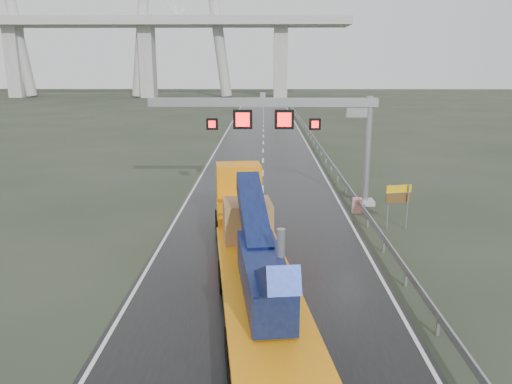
{
  "coord_description": "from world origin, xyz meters",
  "views": [
    {
      "loc": [
        0.07,
        -14.61,
        9.01
      ],
      "look_at": [
        -0.29,
        8.52,
        3.2
      ],
      "focal_mm": 35.0,
      "sensor_mm": 36.0,
      "label": 1
    }
  ],
  "objects_px": {
    "sign_gantry": "(295,121)",
    "exit_sign_pair": "(398,198)",
    "striped_barrier": "(357,205)",
    "heavy_haul_truck": "(250,236)"
  },
  "relations": [
    {
      "from": "sign_gantry",
      "to": "exit_sign_pair",
      "type": "xyz_separation_m",
      "value": [
        5.59,
        -5.25,
        -3.78
      ]
    },
    {
      "from": "sign_gantry",
      "to": "exit_sign_pair",
      "type": "relative_size",
      "value": 5.68
    },
    {
      "from": "sign_gantry",
      "to": "striped_barrier",
      "type": "xyz_separation_m",
      "value": [
        3.9,
        -2.09,
        -5.12
      ]
    },
    {
      "from": "exit_sign_pair",
      "to": "striped_barrier",
      "type": "relative_size",
      "value": 2.66
    },
    {
      "from": "heavy_haul_truck",
      "to": "striped_barrier",
      "type": "bearing_deg",
      "value": 48.68
    },
    {
      "from": "exit_sign_pair",
      "to": "heavy_haul_truck",
      "type": "bearing_deg",
      "value": -156.59
    },
    {
      "from": "heavy_haul_truck",
      "to": "sign_gantry",
      "type": "bearing_deg",
      "value": 70.25
    },
    {
      "from": "striped_barrier",
      "to": "sign_gantry",
      "type": "bearing_deg",
      "value": 150.39
    },
    {
      "from": "heavy_haul_truck",
      "to": "striped_barrier",
      "type": "distance_m",
      "value": 11.65
    },
    {
      "from": "heavy_haul_truck",
      "to": "exit_sign_pair",
      "type": "height_order",
      "value": "heavy_haul_truck"
    }
  ]
}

